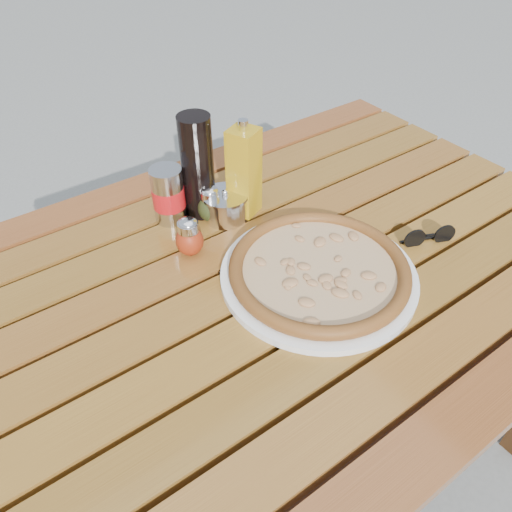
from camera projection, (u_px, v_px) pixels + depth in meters
ground at (260, 465)px, 1.42m from camera, size 60.00×60.00×0.00m
table at (262, 302)px, 0.98m from camera, size 1.40×0.90×0.75m
plate at (318, 275)px, 0.91m from camera, size 0.45×0.45×0.01m
pizza at (319, 269)px, 0.90m from camera, size 0.40×0.40×0.03m
pepper_shaker at (189, 237)px, 0.95m from camera, size 0.06×0.06×0.08m
oregano_shaker at (210, 204)px, 1.03m from camera, size 0.07×0.07×0.08m
dark_bottle at (198, 167)px, 1.00m from camera, size 0.09×0.09×0.22m
soda_can at (168, 195)px, 1.02m from camera, size 0.08×0.08×0.12m
olive_oil_cruet at (244, 172)px, 1.02m from camera, size 0.07×0.07×0.21m
parmesan_tin at (226, 206)px, 1.04m from camera, size 0.12×0.12×0.07m
sunglasses at (429, 237)px, 0.99m from camera, size 0.11×0.06×0.04m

